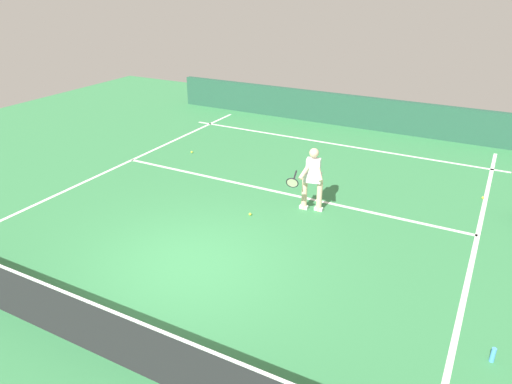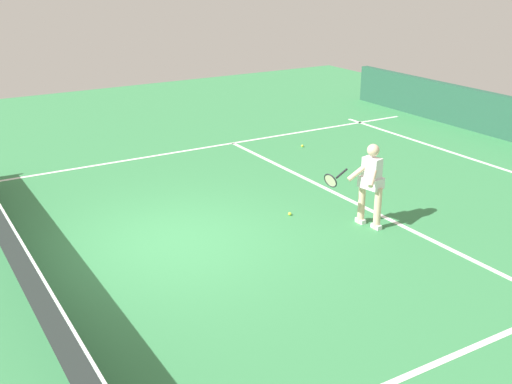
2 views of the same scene
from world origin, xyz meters
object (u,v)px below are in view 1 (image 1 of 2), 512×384
tennis_ball_near (483,198)px  water_bottle (493,355)px  tennis_player (312,177)px  tennis_ball_mid (250,214)px  tennis_ball_far (192,152)px

tennis_ball_near → water_bottle: 5.94m
tennis_player → tennis_ball_near: size_ratio=23.48×
tennis_ball_near → tennis_ball_mid: size_ratio=1.00×
tennis_ball_mid → tennis_ball_far: bearing=-37.9°
water_bottle → tennis_player: bearing=-38.3°
tennis_ball_mid → water_bottle: bearing=156.0°
water_bottle → tennis_ball_near: bearing=-84.3°
tennis_player → water_bottle: tennis_player is taller
tennis_ball_mid → water_bottle: (-5.32, 2.37, 0.09)m
tennis_ball_near → water_bottle: water_bottle is taller
tennis_player → tennis_ball_mid: size_ratio=23.48×
tennis_ball_mid → tennis_ball_far: (3.67, -2.85, 0.00)m
tennis_player → water_bottle: bearing=141.7°
tennis_ball_far → water_bottle: 10.40m
tennis_ball_mid → water_bottle: size_ratio=0.28×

